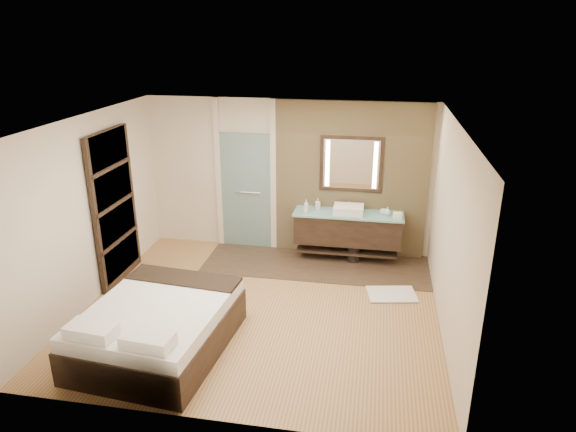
% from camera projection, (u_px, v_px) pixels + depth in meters
% --- Properties ---
extents(floor, '(5.00, 5.00, 0.00)m').
position_uv_depth(floor, '(261.00, 309.00, 7.39)').
color(floor, '#91603D').
rests_on(floor, ground).
extents(tile_strip, '(3.80, 1.30, 0.01)m').
position_uv_depth(tile_strip, '(316.00, 264.00, 8.77)').
color(tile_strip, '#33281C').
rests_on(tile_strip, floor).
extents(stone_wall, '(2.60, 0.08, 2.70)m').
position_uv_depth(stone_wall, '(351.00, 180.00, 8.78)').
color(stone_wall, tan).
rests_on(stone_wall, floor).
extents(vanity, '(1.85, 0.55, 0.88)m').
position_uv_depth(vanity, '(348.00, 228.00, 8.78)').
color(vanity, black).
rests_on(vanity, stone_wall).
extents(mirror_unit, '(1.06, 0.04, 0.96)m').
position_uv_depth(mirror_unit, '(351.00, 164.00, 8.63)').
color(mirror_unit, black).
rests_on(mirror_unit, stone_wall).
extents(frosted_door, '(1.10, 0.12, 2.70)m').
position_uv_depth(frosted_door, '(246.00, 186.00, 9.15)').
color(frosted_door, '#A7D4D3').
rests_on(frosted_door, floor).
extents(shoji_partition, '(0.06, 1.20, 2.40)m').
position_uv_depth(shoji_partition, '(115.00, 207.00, 7.92)').
color(shoji_partition, black).
rests_on(shoji_partition, floor).
extents(bed, '(1.77, 2.13, 0.76)m').
position_uv_depth(bed, '(158.00, 327.00, 6.38)').
color(bed, black).
rests_on(bed, floor).
extents(bath_mat, '(0.80, 0.62, 0.02)m').
position_uv_depth(bath_mat, '(392.00, 294.00, 7.77)').
color(bath_mat, white).
rests_on(bath_mat, floor).
extents(waste_bin, '(0.26, 0.26, 0.27)m').
position_uv_depth(waste_bin, '(353.00, 254.00, 8.85)').
color(waste_bin, black).
rests_on(waste_bin, floor).
extents(tissue_box, '(0.14, 0.14, 0.10)m').
position_uv_depth(tissue_box, '(398.00, 216.00, 8.40)').
color(tissue_box, white).
rests_on(tissue_box, vanity).
extents(soap_bottle_a, '(0.09, 0.09, 0.22)m').
position_uv_depth(soap_bottle_a, '(306.00, 206.00, 8.67)').
color(soap_bottle_a, silver).
rests_on(soap_bottle_a, vanity).
extents(soap_bottle_b, '(0.10, 0.10, 0.18)m').
position_uv_depth(soap_bottle_b, '(318.00, 204.00, 8.85)').
color(soap_bottle_b, '#B2B2B2').
rests_on(soap_bottle_b, vanity).
extents(soap_bottle_c, '(0.14, 0.14, 0.14)m').
position_uv_depth(soap_bottle_c, '(387.00, 211.00, 8.55)').
color(soap_bottle_c, '#BCECEC').
rests_on(soap_bottle_c, vanity).
extents(cup, '(0.13, 0.13, 0.09)m').
position_uv_depth(cup, '(383.00, 212.00, 8.60)').
color(cup, white).
rests_on(cup, vanity).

